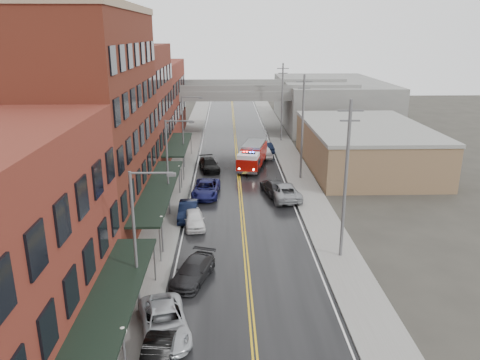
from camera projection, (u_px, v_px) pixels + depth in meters
name	position (u px, v px, depth m)	size (l,w,h in m)	color
road	(240.00, 193.00, 49.79)	(11.00, 160.00, 0.02)	black
sidewalk_left	(172.00, 193.00, 49.56)	(3.00, 160.00, 0.15)	slate
sidewalk_right	(308.00, 192.00, 49.97)	(3.00, 160.00, 0.15)	slate
curb_left	(187.00, 193.00, 49.61)	(0.30, 160.00, 0.15)	gray
curb_right	(293.00, 192.00, 49.92)	(0.30, 160.00, 0.15)	gray
brick_building_b	(88.00, 123.00, 40.04)	(9.00, 20.00, 18.00)	#522315
brick_building_c	(129.00, 108.00, 57.17)	(9.00, 15.00, 15.00)	maroon
brick_building_far	(152.00, 101.00, 74.30)	(9.00, 20.00, 12.00)	maroon
tan_building	(364.00, 148.00, 59.01)	(14.00, 22.00, 5.00)	brown
right_far_block	(330.00, 102.00, 87.21)	(18.00, 30.00, 8.00)	slate
awning_0	(109.00, 306.00, 23.90)	(2.60, 16.00, 3.09)	black
awning_1	(159.00, 188.00, 42.01)	(2.60, 18.00, 3.09)	black
awning_2	(178.00, 144.00, 58.69)	(2.60, 13.00, 3.09)	black
globe_lamp_0	(123.00, 342.00, 22.22)	(0.44, 0.44, 3.12)	#59595B
globe_lamp_1	(162.00, 226.00, 35.57)	(0.44, 0.44, 3.12)	#59595B
globe_lamp_2	(179.00, 173.00, 48.91)	(0.44, 0.44, 3.12)	#59595B
street_lamp_0	(139.00, 234.00, 27.07)	(2.64, 0.22, 9.00)	#59595B
street_lamp_1	(170.00, 162.00, 42.33)	(2.64, 0.22, 9.00)	#59595B
street_lamp_2	(185.00, 128.00, 57.58)	(2.64, 0.22, 9.00)	#59595B
utility_pole_0	(346.00, 178.00, 33.79)	(1.80, 0.24, 12.00)	#59595B
utility_pole_1	(302.00, 126.00, 52.86)	(1.80, 0.24, 12.00)	#59595B
utility_pole_2	(282.00, 101.00, 71.92)	(1.80, 0.24, 12.00)	#59595B
overpass	(235.00, 97.00, 78.49)	(40.00, 10.00, 7.50)	slate
fire_truck	(252.00, 156.00, 58.72)	(4.63, 8.45, 2.95)	#940C06
parked_car_left_1	(157.00, 357.00, 23.58)	(1.49, 4.27, 1.41)	black
parked_car_left_2	(164.00, 322.00, 26.35)	(2.54, 5.50, 1.53)	#B3B7BC
parked_car_left_3	(193.00, 271.00, 32.11)	(2.00, 4.92, 1.43)	black
parked_car_left_4	(194.00, 219.00, 41.06)	(1.71, 4.25, 1.45)	white
parked_car_left_5	(188.00, 211.00, 42.87)	(1.62, 4.66, 1.54)	black
parked_car_left_6	(206.00, 189.00, 48.82)	(2.63, 5.70, 1.58)	#14164D
parked_car_left_7	(209.00, 165.00, 57.90)	(2.07, 5.10, 1.48)	black
parked_car_right_0	(284.00, 191.00, 47.95)	(2.73, 5.92, 1.64)	#919498
parked_car_right_1	(274.00, 187.00, 49.47)	(2.14, 5.28, 1.53)	#252527
parked_car_right_2	(263.00, 151.00, 63.93)	(1.97, 4.89, 1.66)	white
parked_car_right_3	(265.00, 147.00, 66.65)	(1.56, 4.47, 1.47)	black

